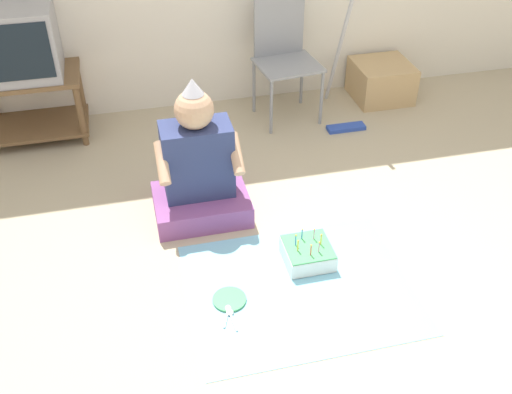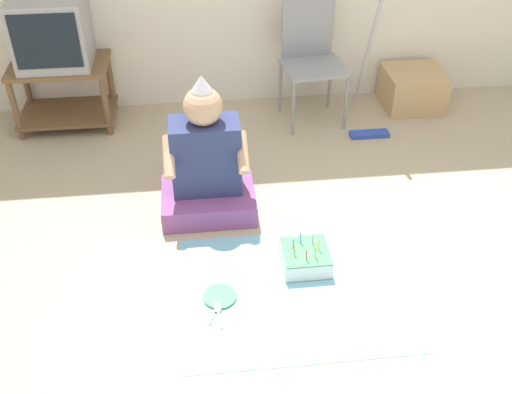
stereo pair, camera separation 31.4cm
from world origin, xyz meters
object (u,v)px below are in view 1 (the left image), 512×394
object	(u,v)px
dust_mop	(344,76)
person_seated	(199,170)
tv	(19,42)
paper_plate	(229,299)
cardboard_box_stack	(381,81)
birthday_cake	(308,253)
folding_chair	(284,48)

from	to	relation	value
dust_mop	person_seated	bearing A→B (deg)	-144.67
tv	dust_mop	bearing A→B (deg)	-8.00
tv	person_seated	distance (m)	1.56
tv	dust_mop	distance (m)	2.21
person_seated	paper_plate	distance (m)	0.81
cardboard_box_stack	birthday_cake	world-z (taller)	cardboard_box_stack
cardboard_box_stack	person_seated	xyz separation A→B (m)	(-1.63, -1.13, 0.16)
folding_chair	birthday_cake	distance (m)	1.74
tv	cardboard_box_stack	world-z (taller)	tv
person_seated	cardboard_box_stack	bearing A→B (deg)	34.84
person_seated	birthday_cake	bearing A→B (deg)	-49.13
folding_chair	paper_plate	distance (m)	2.06
cardboard_box_stack	person_seated	distance (m)	1.99
birthday_cake	paper_plate	world-z (taller)	birthday_cake
cardboard_box_stack	person_seated	world-z (taller)	person_seated
birthday_cake	cardboard_box_stack	bearing A→B (deg)	56.25
folding_chair	dust_mop	bearing A→B (deg)	-31.53
dust_mop	folding_chair	bearing A→B (deg)	148.47
person_seated	birthday_cake	distance (m)	0.79
tv	birthday_cake	xyz separation A→B (m)	(1.47, -1.71, -0.65)
cardboard_box_stack	person_seated	bearing A→B (deg)	-145.16
folding_chair	paper_plate	world-z (taller)	folding_chair
cardboard_box_stack	paper_plate	bearing A→B (deg)	-130.40
cardboard_box_stack	paper_plate	distance (m)	2.48
dust_mop	paper_plate	xyz separation A→B (m)	(-1.17, -1.60, -0.35)
person_seated	birthday_cake	size ratio (longest dim) A/B	3.46
tv	paper_plate	world-z (taller)	tv
birthday_cake	paper_plate	distance (m)	0.51
folding_chair	cardboard_box_stack	distance (m)	0.90
folding_chair	dust_mop	xyz separation A→B (m)	(0.39, -0.24, -0.15)
dust_mop	person_seated	size ratio (longest dim) A/B	1.42
folding_chair	person_seated	bearing A→B (deg)	-126.61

